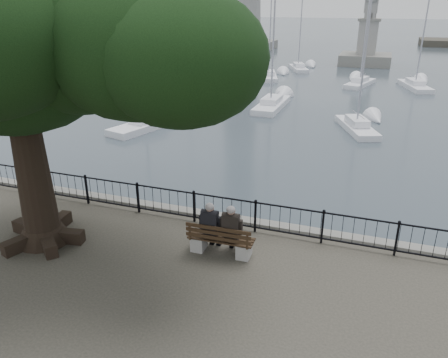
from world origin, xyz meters
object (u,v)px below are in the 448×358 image
at_px(person_left, 212,228).
at_px(person_right, 232,231).
at_px(lion_monument, 367,46).
at_px(bench, 221,243).
at_px(tree, 39,33).

height_order(person_left, person_right, same).
bearing_deg(lion_monument, bench, -91.83).
distance_m(bench, lion_monument, 48.99).
distance_m(bench, person_left, 0.48).
xyz_separation_m(tree, lion_monument, (5.88, 49.84, -4.57)).
bearing_deg(lion_monument, tree, -96.73).
bearing_deg(bench, tree, -168.44).
bearing_deg(person_right, person_left, -178.47).
distance_m(bench, person_right, 0.49).
distance_m(person_right, tree, 6.96).
distance_m(bench, tree, 7.04).
bearing_deg(person_left, lion_monument, 87.82).
xyz_separation_m(bench, person_left, (-0.30, 0.10, 0.37)).
relative_size(person_left, person_right, 1.00).
height_order(bench, tree, tree).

